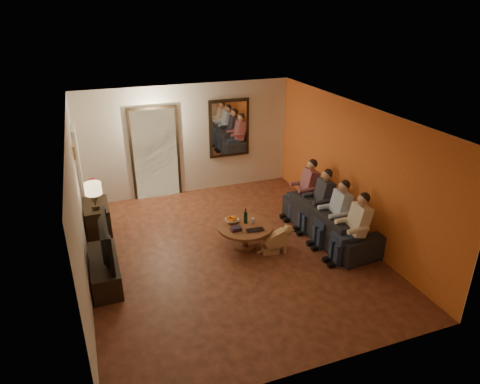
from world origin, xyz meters
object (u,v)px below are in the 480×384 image
object	(u,v)px
tv_stand	(105,270)
wine_bottle	(246,216)
dresser	(98,222)
tv	(101,241)
laptop	(256,231)
person_c	(320,203)
bowl	(232,221)
coffee_table	(245,236)
sofa	(331,220)
table_lamp	(94,196)
person_d	(306,191)
person_a	(355,230)
person_b	(336,216)
dog	(276,239)

from	to	relation	value
tv_stand	wine_bottle	xyz separation A→B (m)	(2.62, 0.33, 0.39)
dresser	tv	bearing A→B (deg)	-90.00
wine_bottle	laptop	distance (m)	0.41
person_c	bowl	size ratio (longest dim) A/B	4.63
dresser	laptop	xyz separation A→B (m)	(2.67, -1.50, 0.08)
bowl	coffee_table	bearing A→B (deg)	-50.71
sofa	tv_stand	bearing A→B (deg)	86.93
table_lamp	person_d	size ratio (longest dim) A/B	0.45
person_a	person_c	xyz separation A→B (m)	(0.00, 1.20, 0.00)
person_b	tv	bearing A→B (deg)	176.69
table_lamp	wine_bottle	distance (m)	2.80
table_lamp	dog	size ratio (longest dim) A/B	0.96
table_lamp	person_b	world-z (taller)	table_lamp
tv	person_b	xyz separation A→B (m)	(4.22, -0.24, -0.17)
table_lamp	person_c	world-z (taller)	table_lamp
coffee_table	sofa	bearing A→B (deg)	-5.79
tv_stand	laptop	size ratio (longest dim) A/B	3.93
table_lamp	person_a	world-z (taller)	table_lamp
person_b	bowl	bearing A→B (deg)	159.19
person_a	person_d	size ratio (longest dim) A/B	1.00
tv_stand	coffee_table	xyz separation A→B (m)	(2.57, 0.23, 0.01)
person_c	wine_bottle	world-z (taller)	person_c
person_b	wine_bottle	world-z (taller)	person_b
tv_stand	sofa	bearing A→B (deg)	0.73
tv	person_b	world-z (taller)	person_b
person_d	tv_stand	bearing A→B (deg)	-167.26
tv	person_b	distance (m)	4.23
sofa	person_b	bearing A→B (deg)	157.76
person_d	wine_bottle	distance (m)	1.72
bowl	dog	bearing A→B (deg)	-43.18
table_lamp	tv_stand	xyz separation A→B (m)	(0.00, -1.24, -0.82)
tv	tv_stand	bearing A→B (deg)	-180.00
table_lamp	sofa	distance (m)	4.54
table_lamp	person_b	xyz separation A→B (m)	(4.22, -1.48, -0.43)
sofa	laptop	distance (m)	1.66
sofa	dog	distance (m)	1.31
tv	person_a	world-z (taller)	person_a
person_c	bowl	world-z (taller)	person_c
tv_stand	sofa	size ratio (longest dim) A/B	0.55
dog	person_a	bearing A→B (deg)	-22.08
person_a	bowl	distance (m)	2.25
bowl	person_d	bearing A→B (deg)	15.29
person_b	person_c	distance (m)	0.60
tv_stand	person_d	size ratio (longest dim) A/B	1.08
bowl	laptop	world-z (taller)	bowl
table_lamp	bowl	size ratio (longest dim) A/B	2.08
tv_stand	person_b	xyz separation A→B (m)	(4.22, -0.24, 0.38)
person_d	laptop	xyz separation A→B (m)	(-1.56, -1.00, -0.14)
person_d	coffee_table	bearing A→B (deg)	-156.45
dresser	sofa	size ratio (longest dim) A/B	0.37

